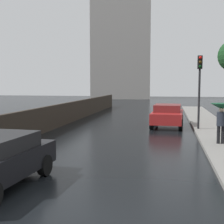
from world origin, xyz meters
TOP-DOWN VIEW (x-y plane):
  - ground at (0.00, 0.00)m, footprint 120.00×120.00m
  - car_red_near_kerb at (2.47, 13.78)m, footprint 2.08×3.98m
  - pedestrian_with_umbrella_near at (4.79, 8.03)m, footprint 0.93×0.93m
  - traffic_light at (4.24, 12.33)m, footprint 0.26×0.39m
  - distant_tower at (-6.60, 50.89)m, footprint 11.58×10.10m

SIDE VIEW (x-z plane):
  - ground at x=0.00m, z-range 0.00..0.00m
  - car_red_near_kerb at x=2.47m, z-range 0.05..1.46m
  - pedestrian_with_umbrella_near at x=4.79m, z-range 0.64..2.38m
  - traffic_light at x=4.24m, z-range 0.95..5.13m
  - distant_tower at x=-6.60m, z-range -1.37..23.13m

